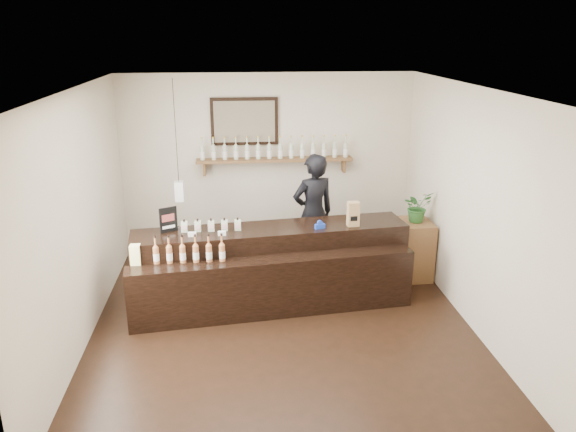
% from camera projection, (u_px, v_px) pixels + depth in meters
% --- Properties ---
extents(ground, '(5.00, 5.00, 0.00)m').
position_uv_depth(ground, '(282.00, 323.00, 6.85)').
color(ground, black).
rests_on(ground, ground).
extents(room_shell, '(5.00, 5.00, 5.00)m').
position_uv_depth(room_shell, '(282.00, 188.00, 6.31)').
color(room_shell, beige).
rests_on(room_shell, ground).
extents(back_wall_decor, '(2.66, 0.96, 1.69)m').
position_uv_depth(back_wall_decor, '(259.00, 144.00, 8.52)').
color(back_wall_decor, brown).
rests_on(back_wall_decor, ground).
extents(counter, '(3.58, 1.34, 1.15)m').
position_uv_depth(counter, '(272.00, 269.00, 7.23)').
color(counter, black).
rests_on(counter, ground).
extents(promo_sign, '(0.21, 0.13, 0.32)m').
position_uv_depth(promo_sign, '(168.00, 220.00, 6.99)').
color(promo_sign, black).
rests_on(promo_sign, counter).
extents(paper_bag, '(0.16, 0.12, 0.32)m').
position_uv_depth(paper_bag, '(353.00, 214.00, 7.21)').
color(paper_bag, '#A4844F').
rests_on(paper_bag, counter).
extents(tape_dispenser, '(0.14, 0.09, 0.11)m').
position_uv_depth(tape_dispenser, '(320.00, 225.00, 7.14)').
color(tape_dispenser, '#183AA9').
rests_on(tape_dispenser, counter).
extents(side_cabinet, '(0.44, 0.59, 0.84)m').
position_uv_depth(side_cabinet, '(414.00, 249.00, 8.01)').
color(side_cabinet, brown).
rests_on(side_cabinet, ground).
extents(potted_plant, '(0.50, 0.48, 0.44)m').
position_uv_depth(potted_plant, '(417.00, 207.00, 7.81)').
color(potted_plant, '#2A5E25').
rests_on(potted_plant, side_cabinet).
extents(shopkeeper, '(0.84, 0.68, 1.99)m').
position_uv_depth(shopkeeper, '(313.00, 206.00, 8.05)').
color(shopkeeper, black).
rests_on(shopkeeper, ground).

